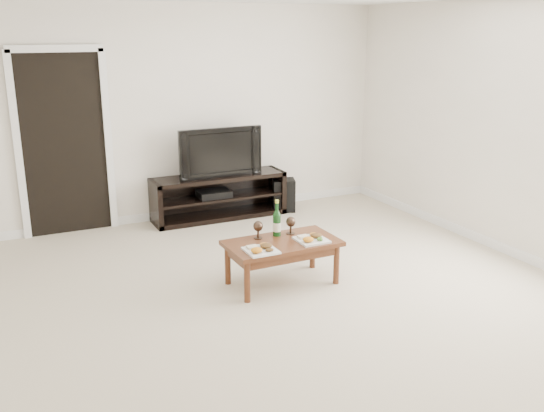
{
  "coord_description": "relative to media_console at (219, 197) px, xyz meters",
  "views": [
    {
      "loc": [
        -2.35,
        -4.38,
        2.3
      ],
      "look_at": [
        -0.0,
        0.52,
        0.7
      ],
      "focal_mm": 40.0,
      "sensor_mm": 36.0,
      "label": 1
    }
  ],
  "objects": [
    {
      "name": "plate_right",
      "position": [
        0.04,
        -2.3,
        0.18
      ],
      "size": [
        0.27,
        0.27,
        0.07
      ],
      "primitive_type": "cube",
      "color": "white",
      "rests_on": "coffee_table"
    },
    {
      "name": "goblet_right",
      "position": [
        -0.04,
        -2.04,
        0.23
      ],
      "size": [
        0.09,
        0.09,
        0.17
      ],
      "primitive_type": null,
      "color": "#35261D",
      "rests_on": "coffee_table"
    },
    {
      "name": "plate_left",
      "position": [
        -0.5,
        -2.35,
        0.18
      ],
      "size": [
        0.27,
        0.27,
        0.07
      ],
      "primitive_type": "cube",
      "color": "white",
      "rests_on": "coffee_table"
    },
    {
      "name": "floor",
      "position": [
        -0.21,
        -2.5,
        -0.28
      ],
      "size": [
        5.5,
        5.5,
        0.0
      ],
      "primitive_type": "plane",
      "color": "beige",
      "rests_on": "ground"
    },
    {
      "name": "av_receiver",
      "position": [
        -0.07,
        -0.01,
        0.05
      ],
      "size": [
        0.41,
        0.31,
        0.08
      ],
      "primitive_type": "cube",
      "rotation": [
        0.0,
        0.0,
        -0.03
      ],
      "color": "black",
      "rests_on": "media_console"
    },
    {
      "name": "television",
      "position": [
        0.0,
        0.0,
        0.58
      ],
      "size": [
        1.05,
        0.14,
        0.61
      ],
      "primitive_type": "imported",
      "rotation": [
        0.0,
        0.0,
        0.01
      ],
      "color": "black",
      "rests_on": "media_console"
    },
    {
      "name": "media_console",
      "position": [
        0.0,
        0.0,
        0.0
      ],
      "size": [
        1.68,
        0.45,
        0.55
      ],
      "primitive_type": "cube",
      "color": "black",
      "rests_on": "ground"
    },
    {
      "name": "coffee_table",
      "position": [
        -0.21,
        -2.19,
        -0.07
      ],
      "size": [
        1.04,
        0.58,
        0.42
      ],
      "primitive_type": "cube",
      "rotation": [
        0.0,
        0.0,
        0.01
      ],
      "color": "#542B17",
      "rests_on": "ground"
    },
    {
      "name": "goblet_left",
      "position": [
        -0.38,
        -2.02,
        0.23
      ],
      "size": [
        0.09,
        0.09,
        0.17
      ],
      "primitive_type": null,
      "color": "#35261D",
      "rests_on": "coffee_table"
    },
    {
      "name": "wine_bottle",
      "position": [
        -0.18,
        -2.02,
        0.32
      ],
      "size": [
        0.07,
        0.07,
        0.35
      ],
      "primitive_type": "cylinder",
      "color": "#0F3813",
      "rests_on": "coffee_table"
    },
    {
      "name": "back_wall",
      "position": [
        -0.21,
        0.27,
        1.02
      ],
      "size": [
        5.0,
        0.04,
        2.6
      ],
      "primitive_type": "cube",
      "color": "white",
      "rests_on": "ground"
    },
    {
      "name": "doorway",
      "position": [
        -1.76,
        0.24,
        0.75
      ],
      "size": [
        0.9,
        0.02,
        2.05
      ],
      "primitive_type": "cube",
      "color": "black",
      "rests_on": "ground"
    },
    {
      "name": "subwoofer",
      "position": [
        0.88,
        -0.06,
        -0.07
      ],
      "size": [
        0.36,
        0.36,
        0.42
      ],
      "primitive_type": "cube",
      "rotation": [
        0.0,
        0.0,
        -0.36
      ],
      "color": "black",
      "rests_on": "ground"
    }
  ]
}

